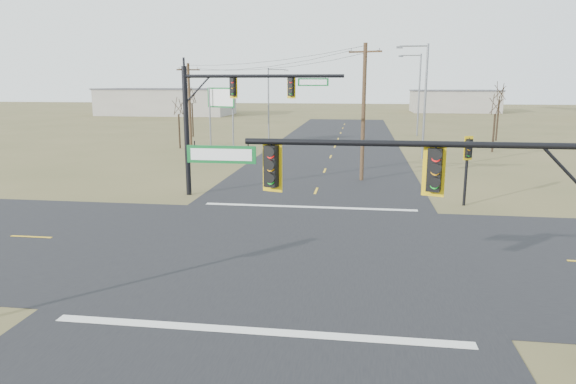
# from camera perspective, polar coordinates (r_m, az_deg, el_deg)

# --- Properties ---
(ground) EXTENTS (320.00, 320.00, 0.00)m
(ground) POSITION_cam_1_polar(r_m,az_deg,el_deg) (21.90, 0.40, -6.34)
(ground) COLOR brown
(ground) RESTS_ON ground
(road_ew) EXTENTS (160.00, 14.00, 0.02)m
(road_ew) POSITION_cam_1_polar(r_m,az_deg,el_deg) (21.89, 0.40, -6.32)
(road_ew) COLOR black
(road_ew) RESTS_ON ground
(road_ns) EXTENTS (14.00, 160.00, 0.02)m
(road_ns) POSITION_cam_1_polar(r_m,az_deg,el_deg) (21.89, 0.40, -6.31)
(road_ns) COLOR black
(road_ns) RESTS_ON ground
(stop_bar_near) EXTENTS (12.00, 0.40, 0.01)m
(stop_bar_near) POSITION_cam_1_polar(r_m,az_deg,el_deg) (15.04, -3.53, -15.16)
(stop_bar_near) COLOR silver
(stop_bar_near) RESTS_ON road_ns
(stop_bar_far) EXTENTS (12.00, 0.40, 0.01)m
(stop_bar_far) POSITION_cam_1_polar(r_m,az_deg,el_deg) (29.06, 2.37, -1.67)
(stop_bar_far) COLOR silver
(stop_bar_far) RESTS_ON road_ns
(mast_arm_near) EXTENTS (10.32, 0.56, 6.06)m
(mast_arm_near) POSITION_cam_1_polar(r_m,az_deg,el_deg) (12.96, 15.47, 0.62)
(mast_arm_near) COLOR black
(mast_arm_near) RESTS_ON ground
(mast_arm_far) EXTENTS (9.75, 0.58, 7.90)m
(mast_arm_far) POSITION_cam_1_polar(r_m,az_deg,el_deg) (31.47, -6.43, 9.67)
(mast_arm_far) COLOR black
(mast_arm_far) RESTS_ON ground
(pedestal_signal_ne) EXTENTS (0.68, 0.60, 4.02)m
(pedestal_signal_ne) POSITION_cam_1_polar(r_m,az_deg,el_deg) (30.57, 19.37, 3.96)
(pedestal_signal_ne) COLOR black
(pedestal_signal_ne) RESTS_ON ground
(utility_pole_near) EXTENTS (2.28, 0.81, 9.61)m
(utility_pole_near) POSITION_cam_1_polar(r_m,az_deg,el_deg) (36.94, 8.39, 8.92)
(utility_pole_near) COLOR #4E3721
(utility_pole_near) RESTS_ON ground
(utility_pole_far) EXTENTS (2.02, 0.89, 8.70)m
(utility_pole_far) POSITION_cam_1_polar(r_m,az_deg,el_deg) (49.58, -10.87, 9.08)
(utility_pole_far) COLOR #4E3721
(utility_pole_far) RESTS_ON ground
(highway_sign) EXTENTS (3.26, 1.21, 6.43)m
(highway_sign) POSITION_cam_1_polar(r_m,az_deg,el_deg) (57.03, -7.45, 9.52)
(highway_sign) COLOR slate
(highway_sign) RESTS_ON ground
(streetlight_a) EXTENTS (2.88, 0.28, 10.35)m
(streetlight_a) POSITION_cam_1_polar(r_m,az_deg,el_deg) (49.02, 14.75, 10.35)
(streetlight_a) COLOR slate
(streetlight_a) RESTS_ON ground
(streetlight_b) EXTENTS (2.98, 0.47, 10.63)m
(streetlight_b) POSITION_cam_1_polar(r_m,az_deg,el_deg) (70.74, 14.18, 10.90)
(streetlight_b) COLOR slate
(streetlight_b) RESTS_ON ground
(streetlight_c) EXTENTS (2.41, 0.28, 8.62)m
(streetlight_c) POSITION_cam_1_polar(r_m,az_deg,el_deg) (60.41, -2.00, 10.04)
(streetlight_c) COLOR slate
(streetlight_c) RESTS_ON ground
(bare_tree_a) EXTENTS (2.39, 2.39, 5.73)m
(bare_tree_a) POSITION_cam_1_polar(r_m,az_deg,el_deg) (56.47, -12.10, 9.35)
(bare_tree_a) COLOR black
(bare_tree_a) RESTS_ON ground
(bare_tree_b) EXTENTS (2.93, 2.93, 6.68)m
(bare_tree_b) POSITION_cam_1_polar(r_m,az_deg,el_deg) (68.80, -10.65, 10.50)
(bare_tree_b) COLOR black
(bare_tree_b) RESTS_ON ground
(bare_tree_c) EXTENTS (3.38, 3.38, 6.17)m
(bare_tree_c) POSITION_cam_1_polar(r_m,az_deg,el_deg) (56.17, 22.11, 9.04)
(bare_tree_c) COLOR black
(bare_tree_c) RESTS_ON ground
(bare_tree_d) EXTENTS (3.20, 3.20, 7.45)m
(bare_tree_d) POSITION_cam_1_polar(r_m,az_deg,el_deg) (67.49, 22.49, 10.35)
(bare_tree_d) COLOR black
(bare_tree_d) RESTS_ON ground
(warehouse_left) EXTENTS (28.00, 14.00, 5.50)m
(warehouse_left) POSITION_cam_1_polar(r_m,az_deg,el_deg) (118.65, -13.29, 9.69)
(warehouse_left) COLOR #9E988C
(warehouse_left) RESTS_ON ground
(warehouse_mid) EXTENTS (20.00, 12.00, 5.00)m
(warehouse_mid) POSITION_cam_1_polar(r_m,az_deg,el_deg) (132.56, 17.95, 9.53)
(warehouse_mid) COLOR #9E988C
(warehouse_mid) RESTS_ON ground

